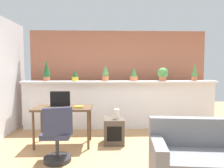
% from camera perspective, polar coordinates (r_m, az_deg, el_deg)
% --- Properties ---
extents(ground_plane, '(12.00, 12.00, 0.00)m').
position_cam_1_polar(ground_plane, '(3.52, 4.58, -20.91)').
color(ground_plane, tan).
extents(divider_wall, '(4.72, 0.16, 1.15)m').
position_cam_1_polar(divider_wall, '(5.26, 2.14, -5.81)').
color(divider_wall, silver).
rests_on(divider_wall, ground).
extents(plant_shelf, '(4.72, 0.39, 0.04)m').
position_cam_1_polar(plant_shelf, '(5.15, 2.19, 0.65)').
color(plant_shelf, silver).
rests_on(plant_shelf, divider_wall).
extents(brick_wall_behind, '(4.72, 0.10, 2.50)m').
position_cam_1_polar(brick_wall_behind, '(5.78, 1.74, 1.84)').
color(brick_wall_behind, '#AD664C').
rests_on(brick_wall_behind, ground).
extents(potted_plant_0, '(0.18, 0.18, 0.49)m').
position_cam_1_polar(potted_plant_0, '(5.33, -17.31, 3.23)').
color(potted_plant_0, '#C66B42').
rests_on(potted_plant_0, plant_shelf).
extents(potted_plant_1, '(0.16, 0.16, 0.28)m').
position_cam_1_polar(potted_plant_1, '(5.16, -9.97, 2.25)').
color(potted_plant_1, gold).
rests_on(potted_plant_1, plant_shelf).
extents(potted_plant_2, '(0.15, 0.15, 0.39)m').
position_cam_1_polar(potted_plant_2, '(5.12, -1.79, 2.80)').
color(potted_plant_2, '#C66B42').
rests_on(potted_plant_2, plant_shelf).
extents(potted_plant_3, '(0.18, 0.18, 0.32)m').
position_cam_1_polar(potted_plant_3, '(5.21, 5.92, 2.56)').
color(potted_plant_3, '#C66B42').
rests_on(potted_plant_3, plant_shelf).
extents(potted_plant_4, '(0.26, 0.26, 0.32)m').
position_cam_1_polar(potted_plant_4, '(5.28, 13.58, 2.72)').
color(potted_plant_4, '#C66B42').
rests_on(potted_plant_4, plant_shelf).
extents(potted_plant_5, '(0.13, 0.13, 0.44)m').
position_cam_1_polar(potted_plant_5, '(5.59, 21.45, 2.84)').
color(potted_plant_5, '#C66B42').
rests_on(potted_plant_5, plant_shelf).
extents(desk, '(1.10, 0.60, 0.75)m').
position_cam_1_polar(desk, '(4.23, -13.05, -7.19)').
color(desk, brown).
rests_on(desk, ground).
extents(tv_monitor, '(0.39, 0.04, 0.30)m').
position_cam_1_polar(tv_monitor, '(4.28, -13.87, -3.90)').
color(tv_monitor, black).
rests_on(tv_monitor, desk).
extents(office_chair, '(0.49, 0.50, 0.91)m').
position_cam_1_polar(office_chair, '(3.53, -14.59, -14.16)').
color(office_chair, '#262628').
rests_on(office_chair, ground).
extents(side_cube_shelf, '(0.40, 0.41, 0.50)m').
position_cam_1_polar(side_cube_shelf, '(4.30, 0.51, -12.60)').
color(side_cube_shelf, '#4C4238').
rests_on(side_cube_shelf, ground).
extents(vase_on_shelf, '(0.11, 0.11, 0.19)m').
position_cam_1_polar(vase_on_shelf, '(4.19, 1.28, -8.14)').
color(vase_on_shelf, silver).
rests_on(vase_on_shelf, side_cube_shelf).
extents(book_on_desk, '(0.17, 0.10, 0.04)m').
position_cam_1_polar(book_on_desk, '(4.05, -9.00, -6.16)').
color(book_on_desk, gold).
rests_on(book_on_desk, desk).
extents(couch, '(1.63, 0.93, 0.80)m').
position_cam_1_polar(couch, '(3.21, 25.28, -18.37)').
color(couch, slate).
rests_on(couch, ground).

